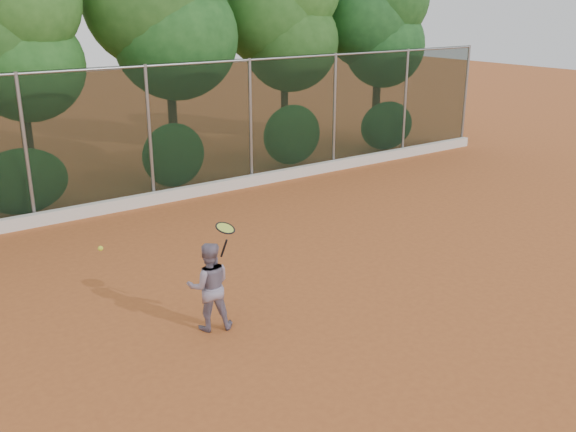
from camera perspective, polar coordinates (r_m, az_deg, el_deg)
ground at (r=11.38m, az=2.95°, el=-7.29°), size 80.00×80.00×0.00m
concrete_curb at (r=16.84m, az=-11.58°, el=1.60°), size 24.00×0.20×0.30m
tennis_player at (r=10.16m, az=-7.02°, el=-6.21°), size 0.86×0.77×1.45m
chainlink_fence at (r=16.59m, az=-12.22°, el=7.40°), size 24.09×0.09×3.50m
foliage_backdrop at (r=17.96m, az=-17.10°, el=16.03°), size 23.70×3.63×7.55m
tennis_racket at (r=9.84m, az=-5.61°, el=-1.28°), size 0.41×0.41×0.58m
tennis_ball_in_flight at (r=8.61m, az=-16.33°, el=-2.79°), size 0.07×0.07×0.07m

